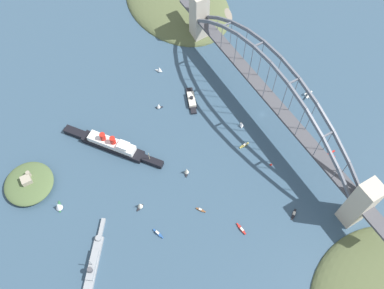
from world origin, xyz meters
name	(u,v)px	position (x,y,z in m)	size (l,w,h in m)	color
ground_plane	(262,114)	(0.00, 0.00, 0.00)	(1400.00, 1400.00, 0.00)	#334C60
harbor_arch_bridge	(267,94)	(0.00, 0.00, 30.68)	(306.50, 15.91, 75.31)	#BCB29E
headland_east_shore	(179,3)	(183.55, -9.34, 0.00)	(157.49, 112.59, 23.18)	#515B38
ocean_liner	(112,145)	(37.61, 141.38, 5.12)	(84.25, 66.16, 18.10)	black
naval_cruiser	(93,266)	(-54.38, 198.57, 2.44)	(64.69, 47.31, 15.65)	gray
harbor_ferry_steamer	(191,100)	(48.40, 51.58, 2.11)	(32.19, 17.20, 7.17)	black
fort_island_mid_harbor	(29,183)	(38.14, 218.95, 4.31)	(42.92, 42.05, 13.85)	#4C6038
seaplane_taxiing_near_bridge	(330,154)	(-68.61, -26.02, 1.94)	(8.17, 11.37, 4.68)	#B7B7B2
seaplane_second_in_formation	(308,95)	(-4.83, -52.41, 2.28)	(7.85, 10.86, 5.12)	#B7B7B2
small_boat_0	(201,210)	(-55.39, 102.65, 0.68)	(7.61, 5.83, 1.88)	brown
small_boat_1	(241,229)	(-86.29, 82.40, 0.79)	(11.34, 2.62, 2.12)	#B2231E
small_boat_2	(244,145)	(-20.96, 35.30, 0.91)	(2.21, 9.99, 2.49)	gold
small_boat_3	(159,106)	(57.37, 83.52, 3.07)	(4.57, 6.73, 6.61)	black
small_boat_4	(294,214)	(-97.41, 37.35, 0.65)	(7.33, 9.39, 1.83)	black
small_boat_5	(159,69)	(99.49, 60.77, 3.22)	(6.94, 5.99, 6.88)	silver
small_boat_6	(187,171)	(-19.14, 95.45, 3.98)	(6.64, 5.75, 8.61)	black
small_boat_7	(140,205)	(-27.69, 145.03, 3.74)	(5.55, 7.45, 8.12)	black
small_boat_8	(158,233)	(-55.59, 142.91, 0.92)	(10.64, 4.56, 2.58)	#234C8C
small_boat_9	(242,125)	(-1.61, 25.52, 2.87)	(6.09, 4.63, 6.07)	silver
small_boat_10	(58,206)	(5.43, 204.17, 4.38)	(10.52, 7.07, 9.45)	#2D6B3D
channel_marker_buoy	(271,164)	(-49.63, 25.89, 1.12)	(2.20, 2.20, 2.75)	red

